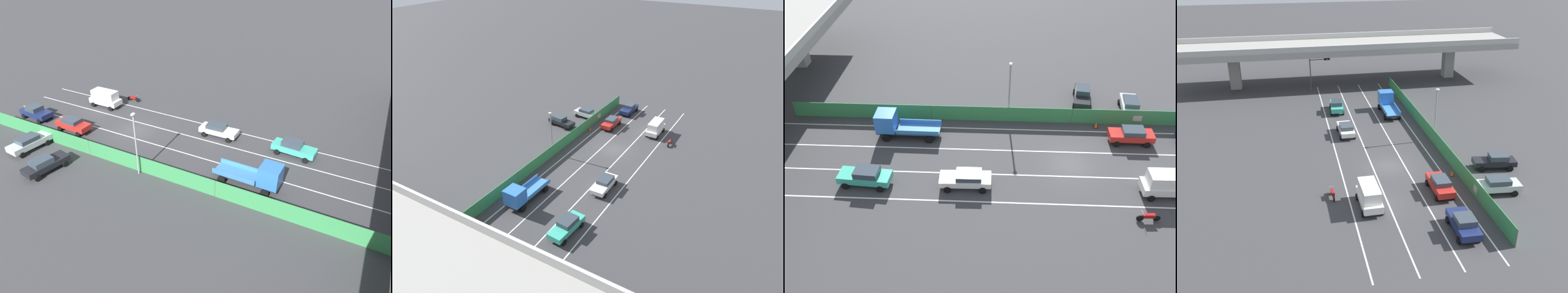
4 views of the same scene
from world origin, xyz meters
The scene contains 17 objects.
ground_plane centered at (0.00, 0.00, 0.00)m, with size 300.00×300.00×0.00m, color #38383A.
lane_line_left_edge centered at (-5.32, 6.52, 0.00)m, with size 0.14×49.05×0.01m, color silver.
lane_line_mid_left centered at (-1.77, 6.52, 0.00)m, with size 0.14×49.05×0.01m, color silver.
lane_line_mid_right centered at (1.77, 6.52, 0.00)m, with size 0.14×49.05×0.01m, color silver.
lane_line_right_edge centered at (5.32, 6.52, 0.00)m, with size 0.14×49.05×0.01m, color silver.
green_fence centered at (6.86, 6.52, 0.88)m, with size 0.10×45.15×1.76m.
car_sedan_red centered at (3.73, -6.48, 0.91)m, with size 1.97×4.40×1.61m.
car_van_white centered at (-3.63, -7.73, 1.29)m, with size 2.10×4.37×2.31m.
car_sedan_navy centered at (3.49, -13.19, 0.91)m, with size 2.17×4.40×1.68m.
car_sedan_white centered at (-3.40, 9.55, 0.87)m, with size 2.03×4.54×1.52m.
car_taxi_teal centered at (-3.51, 18.44, 0.93)m, with size 2.24×4.73×1.68m.
flatbed_truck_blue centered at (3.77, 17.17, 1.40)m, with size 2.39×6.41×2.75m.
motorcycle centered at (-6.81, -5.43, 0.46)m, with size 0.60×1.95×0.93m.
parked_wagon_silver centered at (9.18, -7.65, 0.91)m, with size 4.80×2.35×1.61m.
parked_sedan_dark centered at (11.35, -2.73, 0.89)m, with size 4.81×2.47×1.63m.
street_lamp centered at (7.24, 5.76, 4.12)m, with size 0.60×0.36×6.74m.
traffic_cone centered at (6.13, -3.50, 0.31)m, with size 0.47×0.47×0.67m.
Camera 1 is at (29.86, 24.40, 20.78)m, focal length 32.35 mm.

